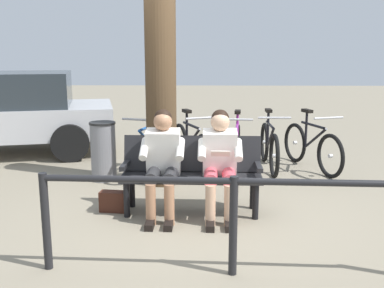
{
  "coord_description": "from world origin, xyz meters",
  "views": [
    {
      "loc": [
        0.01,
        4.74,
        1.83
      ],
      "look_at": [
        0.12,
        -0.44,
        0.75
      ],
      "focal_mm": 41.52,
      "sensor_mm": 36.0,
      "label": 1
    }
  ],
  "objects": [
    {
      "name": "litter_bin",
      "position": [
        1.42,
        -1.46,
        0.43
      ],
      "size": [
        0.37,
        0.37,
        0.85
      ],
      "color": "slate",
      "rests_on": "ground"
    },
    {
      "name": "tree_trunk",
      "position": [
        0.56,
        -1.31,
        1.68
      ],
      "size": [
        0.42,
        0.42,
        3.36
      ],
      "primitive_type": "cylinder",
      "color": "#4C3823",
      "rests_on": "ground"
    },
    {
      "name": "bicycle_blue",
      "position": [
        0.17,
        -2.06,
        0.36
      ],
      "size": [
        0.73,
        1.58,
        0.94
      ],
      "rotation": [
        0.0,
        0.0,
        1.96
      ],
      "color": "black",
      "rests_on": "ground"
    },
    {
      "name": "ground_plane",
      "position": [
        0.0,
        0.0,
        0.0
      ],
      "size": [
        40.0,
        40.0,
        0.0
      ],
      "primitive_type": "plane",
      "color": "gray"
    },
    {
      "name": "bench",
      "position": [
        0.12,
        -0.22,
        0.51
      ],
      "size": [
        1.61,
        0.51,
        0.87
      ],
      "rotation": [
        0.0,
        0.0,
        -0.02
      ],
      "color": "black",
      "rests_on": "ground"
    },
    {
      "name": "bicycle_orange",
      "position": [
        -0.54,
        -1.96,
        0.36
      ],
      "size": [
        0.48,
        1.68,
        0.94
      ],
      "rotation": [
        0.0,
        0.0,
        1.46
      ],
      "color": "black",
      "rests_on": "ground"
    },
    {
      "name": "handbag",
      "position": [
        1.03,
        -0.16,
        0.12
      ],
      "size": [
        0.31,
        0.17,
        0.24
      ],
      "primitive_type": "cube",
      "rotation": [
        0.0,
        0.0,
        -0.12
      ],
      "color": "#3F1E14",
      "rests_on": "ground"
    },
    {
      "name": "person_reading",
      "position": [
        -0.2,
        -0.05,
        0.66
      ],
      "size": [
        0.5,
        0.77,
        1.2
      ],
      "rotation": [
        0.0,
        0.0,
        -0.02
      ],
      "color": "white",
      "rests_on": "ground"
    },
    {
      "name": "bicycle_red",
      "position": [
        -1.73,
        -2.12,
        0.36
      ],
      "size": [
        0.65,
        1.61,
        0.94
      ],
      "rotation": [
        0.0,
        0.0,
        1.89
      ],
      "color": "black",
      "rests_on": "ground"
    },
    {
      "name": "person_companion",
      "position": [
        0.44,
        -0.06,
        0.66
      ],
      "size": [
        0.5,
        0.77,
        1.2
      ],
      "rotation": [
        0.0,
        0.0,
        -0.02
      ],
      "color": "white",
      "rests_on": "ground"
    },
    {
      "name": "bicycle_black",
      "position": [
        -1.06,
        -2.14,
        0.36
      ],
      "size": [
        0.48,
        1.68,
        0.94
      ],
      "rotation": [
        0.0,
        0.0,
        1.57
      ],
      "color": "black",
      "rests_on": "ground"
    },
    {
      "name": "bicycle_purple",
      "position": [
        0.8,
        -1.91,
        0.36
      ],
      "size": [
        0.62,
        1.63,
        0.94
      ],
      "rotation": [
        0.0,
        0.0,
        1.28
      ],
      "color": "black",
      "rests_on": "ground"
    },
    {
      "name": "railing_fence",
      "position": [
        -0.26,
        1.31,
        0.6
      ],
      "size": [
        3.22,
        0.2,
        0.85
      ],
      "rotation": [
        0.0,
        0.0,
        -0.04
      ],
      "color": "black",
      "rests_on": "ground"
    }
  ]
}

